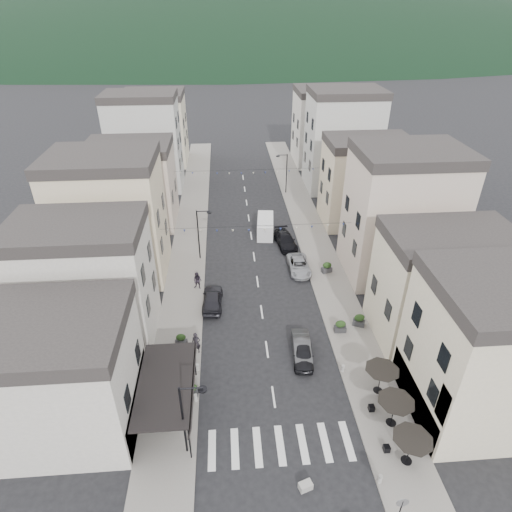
{
  "coord_description": "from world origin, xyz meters",
  "views": [
    {
      "loc": [
        -2.94,
        -15.44,
        25.38
      ],
      "look_at": [
        -0.2,
        20.4,
        3.5
      ],
      "focal_mm": 30.0,
      "sensor_mm": 36.0,
      "label": 1
    }
  ],
  "objects_px": {
    "parked_car_b": "(302,347)",
    "pedestrian_b": "(198,281)",
    "parked_car_c": "(299,265)",
    "parked_car_d": "(285,240)",
    "parked_car_e": "(212,299)",
    "pedestrian_a": "(196,343)",
    "delivery_van": "(265,226)",
    "parked_car_a": "(303,353)"
  },
  "relations": [
    {
      "from": "parked_car_b",
      "to": "parked_car_e",
      "type": "distance_m",
      "value": 10.16
    },
    {
      "from": "pedestrian_a",
      "to": "parked_car_d",
      "type": "bearing_deg",
      "value": 58.14
    },
    {
      "from": "parked_car_a",
      "to": "delivery_van",
      "type": "xyz_separation_m",
      "value": [
        -1.01,
        21.79,
        0.48
      ]
    },
    {
      "from": "parked_car_d",
      "to": "parked_car_e",
      "type": "bearing_deg",
      "value": -135.57
    },
    {
      "from": "parked_car_b",
      "to": "parked_car_c",
      "type": "distance_m",
      "value": 12.53
    },
    {
      "from": "parked_car_e",
      "to": "delivery_van",
      "type": "xyz_separation_m",
      "value": [
        6.39,
        14.08,
        0.36
      ]
    },
    {
      "from": "parked_car_b",
      "to": "pedestrian_a",
      "type": "distance_m",
      "value": 8.68
    },
    {
      "from": "parked_car_b",
      "to": "parked_car_e",
      "type": "bearing_deg",
      "value": 139.96
    },
    {
      "from": "delivery_van",
      "to": "pedestrian_b",
      "type": "relative_size",
      "value": 2.7
    },
    {
      "from": "pedestrian_a",
      "to": "delivery_van",
      "type": "bearing_deg",
      "value": 67.05
    },
    {
      "from": "parked_car_b",
      "to": "parked_car_c",
      "type": "xyz_separation_m",
      "value": [
        1.8,
        12.4,
        -0.01
      ]
    },
    {
      "from": "parked_car_c",
      "to": "delivery_van",
      "type": "relative_size",
      "value": 0.94
    },
    {
      "from": "pedestrian_b",
      "to": "parked_car_c",
      "type": "bearing_deg",
      "value": 34.26
    },
    {
      "from": "parked_car_c",
      "to": "parked_car_d",
      "type": "bearing_deg",
      "value": 96.87
    },
    {
      "from": "parked_car_e",
      "to": "pedestrian_a",
      "type": "bearing_deg",
      "value": 81.19
    },
    {
      "from": "parked_car_b",
      "to": "pedestrian_a",
      "type": "height_order",
      "value": "pedestrian_a"
    },
    {
      "from": "parked_car_a",
      "to": "pedestrian_a",
      "type": "bearing_deg",
      "value": 177.2
    },
    {
      "from": "parked_car_c",
      "to": "parked_car_e",
      "type": "xyz_separation_m",
      "value": [
        -9.2,
        -5.43,
        0.13
      ]
    },
    {
      "from": "parked_car_b",
      "to": "pedestrian_b",
      "type": "height_order",
      "value": "pedestrian_b"
    },
    {
      "from": "parked_car_a",
      "to": "parked_car_c",
      "type": "xyz_separation_m",
      "value": [
        1.8,
        13.14,
        -0.01
      ]
    },
    {
      "from": "parked_car_a",
      "to": "parked_car_c",
      "type": "distance_m",
      "value": 13.26
    },
    {
      "from": "parked_car_a",
      "to": "parked_car_c",
      "type": "relative_size",
      "value": 0.82
    },
    {
      "from": "parked_car_b",
      "to": "parked_car_d",
      "type": "relative_size",
      "value": 0.82
    },
    {
      "from": "parked_car_b",
      "to": "parked_car_e",
      "type": "relative_size",
      "value": 0.88
    },
    {
      "from": "parked_car_b",
      "to": "pedestrian_b",
      "type": "xyz_separation_m",
      "value": [
        -8.9,
        9.75,
        0.39
      ]
    },
    {
      "from": "parked_car_c",
      "to": "parked_car_d",
      "type": "height_order",
      "value": "parked_car_d"
    },
    {
      "from": "parked_car_a",
      "to": "pedestrian_b",
      "type": "relative_size",
      "value": 2.08
    },
    {
      "from": "delivery_van",
      "to": "pedestrian_b",
      "type": "height_order",
      "value": "delivery_van"
    },
    {
      "from": "parked_car_c",
      "to": "pedestrian_b",
      "type": "bearing_deg",
      "value": -166.48
    },
    {
      "from": "parked_car_c",
      "to": "delivery_van",
      "type": "height_order",
      "value": "delivery_van"
    },
    {
      "from": "parked_car_a",
      "to": "parked_car_c",
      "type": "height_order",
      "value": "parked_car_a"
    },
    {
      "from": "delivery_van",
      "to": "pedestrian_a",
      "type": "distance_m",
      "value": 21.77
    },
    {
      "from": "parked_car_a",
      "to": "parked_car_e",
      "type": "xyz_separation_m",
      "value": [
        -7.4,
        7.71,
        0.12
      ]
    },
    {
      "from": "parked_car_d",
      "to": "parked_car_e",
      "type": "height_order",
      "value": "parked_car_e"
    },
    {
      "from": "parked_car_d",
      "to": "pedestrian_a",
      "type": "xyz_separation_m",
      "value": [
        -9.74,
        -17.26,
        0.39
      ]
    },
    {
      "from": "parked_car_a",
      "to": "parked_car_b",
      "type": "xyz_separation_m",
      "value": [
        0.0,
        0.74,
        0.0
      ]
    },
    {
      "from": "parked_car_b",
      "to": "pedestrian_b",
      "type": "distance_m",
      "value": 13.21
    },
    {
      "from": "parked_car_b",
      "to": "delivery_van",
      "type": "height_order",
      "value": "delivery_van"
    },
    {
      "from": "parked_car_d",
      "to": "pedestrian_b",
      "type": "distance_m",
      "value": 12.91
    },
    {
      "from": "parked_car_b",
      "to": "parked_car_c",
      "type": "relative_size",
      "value": 0.86
    },
    {
      "from": "parked_car_d",
      "to": "delivery_van",
      "type": "bearing_deg",
      "value": 116.22
    },
    {
      "from": "parked_car_d",
      "to": "pedestrian_b",
      "type": "bearing_deg",
      "value": -148.51
    }
  ]
}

